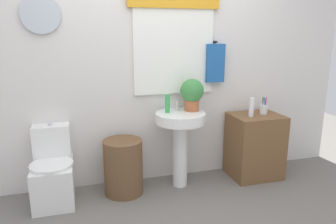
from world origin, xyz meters
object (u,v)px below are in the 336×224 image
(soap_bottle, at_px, (168,104))
(wooden_cabinet, at_px, (255,146))
(pedestal_sink, at_px, (180,132))
(toothbrush_cup, at_px, (264,109))
(toilet, at_px, (53,173))
(potted_plant, at_px, (192,93))
(laundry_hamper, at_px, (123,167))
(lotion_bottle, at_px, (252,107))

(soap_bottle, bearing_deg, wooden_cabinet, -2.91)
(pedestal_sink, height_order, toothbrush_cup, toothbrush_cup)
(toilet, height_order, toothbrush_cup, toothbrush_cup)
(pedestal_sink, height_order, potted_plant, potted_plant)
(laundry_hamper, height_order, pedestal_sink, pedestal_sink)
(laundry_hamper, distance_m, toothbrush_cup, 1.62)
(wooden_cabinet, xyz_separation_m, lotion_bottle, (-0.09, -0.04, 0.45))
(pedestal_sink, xyz_separation_m, lotion_bottle, (0.77, -0.04, 0.22))
(toilet, distance_m, soap_bottle, 1.27)
(wooden_cabinet, bearing_deg, laundry_hamper, 180.00)
(soap_bottle, height_order, potted_plant, potted_plant)
(pedestal_sink, bearing_deg, laundry_hamper, 180.00)
(laundry_hamper, bearing_deg, toilet, 177.05)
(pedestal_sink, height_order, lotion_bottle, lotion_bottle)
(laundry_hamper, relative_size, lotion_bottle, 2.74)
(toilet, relative_size, soap_bottle, 3.96)
(toilet, relative_size, wooden_cabinet, 1.04)
(pedestal_sink, xyz_separation_m, potted_plant, (0.14, 0.06, 0.38))
(pedestal_sink, distance_m, toothbrush_cup, 0.97)
(toilet, relative_size, pedestal_sink, 0.93)
(laundry_hamper, distance_m, soap_bottle, 0.76)
(laundry_hamper, xyz_separation_m, toothbrush_cup, (1.54, 0.02, 0.48))
(laundry_hamper, height_order, potted_plant, potted_plant)
(wooden_cabinet, bearing_deg, potted_plant, 175.25)
(toothbrush_cup, bearing_deg, laundry_hamper, -179.26)
(toilet, relative_size, toothbrush_cup, 3.92)
(pedestal_sink, bearing_deg, potted_plant, 23.20)
(pedestal_sink, xyz_separation_m, toothbrush_cup, (0.96, 0.02, 0.17))
(toothbrush_cup, bearing_deg, potted_plant, 177.19)
(toilet, height_order, laundry_hamper, toilet)
(toilet, distance_m, toothbrush_cup, 2.25)
(soap_bottle, bearing_deg, potted_plant, 2.20)
(toilet, bearing_deg, soap_bottle, 0.83)
(lotion_bottle, bearing_deg, laundry_hamper, 178.31)
(pedestal_sink, distance_m, wooden_cabinet, 0.89)
(soap_bottle, distance_m, lotion_bottle, 0.90)
(potted_plant, xyz_separation_m, toothbrush_cup, (0.82, -0.04, -0.21))
(wooden_cabinet, distance_m, soap_bottle, 1.11)
(pedestal_sink, bearing_deg, soap_bottle, 157.38)
(toilet, xyz_separation_m, wooden_cabinet, (2.10, -0.03, 0.07))
(toilet, bearing_deg, wooden_cabinet, -0.92)
(laundry_hamper, relative_size, wooden_cabinet, 0.78)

